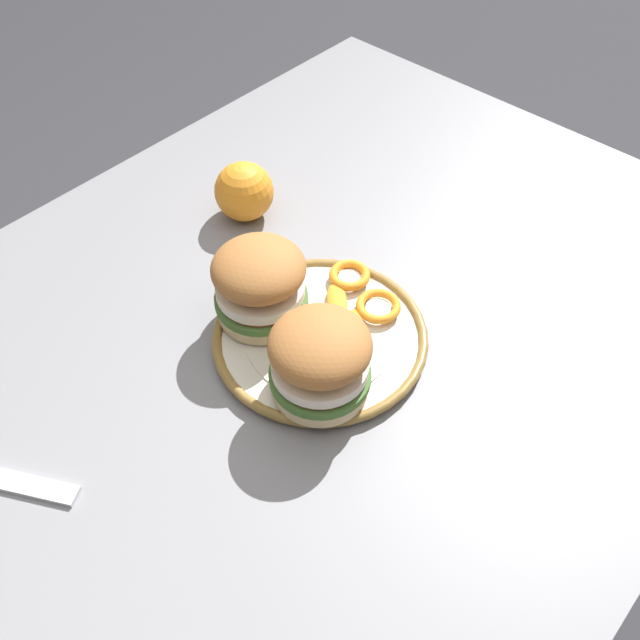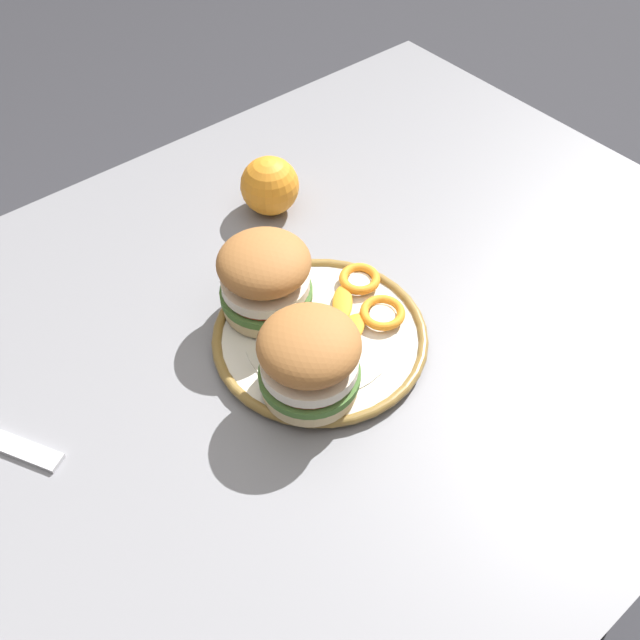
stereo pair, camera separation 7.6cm
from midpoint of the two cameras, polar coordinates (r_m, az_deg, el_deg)
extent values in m
plane|color=#333338|center=(1.51, -0.96, -21.34)|extent=(8.00, 8.00, 0.00)
cube|color=gray|center=(0.84, -1.61, -3.58)|extent=(1.34, 0.90, 0.03)
cube|color=gray|center=(1.60, 7.27, 7.61)|extent=(0.06, 0.06, 0.74)
cylinder|color=silver|center=(0.83, 2.62, -1.68)|extent=(0.24, 0.24, 0.01)
torus|color=olive|center=(0.83, 2.63, -1.42)|extent=(0.26, 0.26, 0.01)
cylinder|color=silver|center=(0.83, 2.63, -1.37)|extent=(0.18, 0.18, 0.00)
cylinder|color=beige|center=(0.77, 2.15, -5.16)|extent=(0.11, 0.11, 0.02)
cylinder|color=#477033|center=(0.76, 2.18, -4.54)|extent=(0.11, 0.11, 0.01)
cylinder|color=#BC3828|center=(0.75, 2.19, -4.18)|extent=(0.10, 0.10, 0.01)
cylinder|color=silver|center=(0.74, 2.22, -3.71)|extent=(0.11, 0.11, 0.01)
ellipsoid|color=#A36633|center=(0.72, 2.29, -2.11)|extent=(0.14, 0.14, 0.05)
cylinder|color=beige|center=(0.84, -1.84, 1.49)|extent=(0.11, 0.11, 0.02)
cylinder|color=#477033|center=(0.83, -1.87, 2.14)|extent=(0.11, 0.11, 0.01)
cylinder|color=#BC3828|center=(0.83, -1.88, 2.52)|extent=(0.10, 0.10, 0.01)
cylinder|color=silver|center=(0.82, -1.90, 3.00)|extent=(0.11, 0.11, 0.01)
ellipsoid|color=#A36633|center=(0.80, -1.96, 4.65)|extent=(0.15, 0.15, 0.05)
torus|color=orange|center=(0.84, 7.78, 0.47)|extent=(0.08, 0.08, 0.01)
cylinder|color=#F4E5C6|center=(0.85, 7.76, 0.30)|extent=(0.03, 0.03, 0.00)
ellipsoid|color=orange|center=(0.82, 5.03, -1.23)|extent=(0.07, 0.06, 0.01)
ellipsoid|color=orange|center=(0.85, 4.44, 1.29)|extent=(0.06, 0.06, 0.01)
torus|color=orange|center=(0.88, 5.78, 3.29)|extent=(0.07, 0.07, 0.01)
cylinder|color=#F4E5C6|center=(0.88, 5.76, 3.10)|extent=(0.03, 0.03, 0.00)
sphere|color=orange|center=(0.99, -1.95, 10.94)|extent=(0.08, 0.08, 0.08)
cube|color=silver|center=(0.81, -21.93, -9.66)|extent=(0.08, 0.12, 0.01)
camera|label=1|loc=(0.04, -87.29, 3.10)|focal=38.70mm
camera|label=2|loc=(0.04, 92.71, -3.10)|focal=38.70mm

